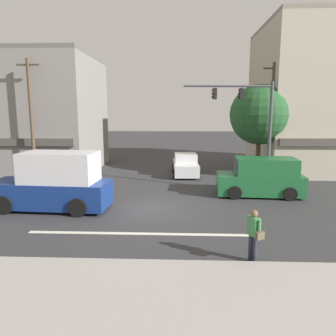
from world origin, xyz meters
TOP-DOWN VIEW (x-y plane):
  - ground_plane at (0.00, 0.00)m, footprint 120.00×120.00m
  - lane_marking_stripe at (0.00, -3.50)m, footprint 9.00×0.24m
  - sidewalk_curb at (0.00, -8.50)m, footprint 40.00×5.00m
  - building_left_block at (-11.53, 10.16)m, footprint 12.37×8.85m
  - building_right_corner at (12.60, 11.38)m, footprint 10.03×9.85m
  - street_tree at (6.81, 7.88)m, footprint 4.17×4.17m
  - utility_pole_near_left at (-8.09, 5.13)m, footprint 1.40×0.22m
  - utility_pole_far_right at (7.53, 7.57)m, footprint 1.40×0.22m
  - traffic_light_mast at (5.29, 2.90)m, footprint 4.87×0.59m
  - sedan_waiting_far at (1.69, 8.28)m, footprint 2.04×4.18m
  - box_truck_crossing_center at (-4.64, -0.49)m, footprint 5.72×2.52m
  - van_approaching_near at (5.80, 2.46)m, footprint 4.69×2.23m
  - pedestrian_foreground_with_bag at (3.63, -5.71)m, footprint 0.46×0.67m

SIDE VIEW (x-z plane):
  - ground_plane at x=0.00m, z-range 0.00..0.00m
  - lane_marking_stripe at x=0.00m, z-range 0.00..0.01m
  - sidewalk_curb at x=0.00m, z-range 0.00..0.16m
  - sedan_waiting_far at x=1.69m, z-range -0.08..1.50m
  - pedestrian_foreground_with_bag at x=3.63m, z-range 0.12..1.79m
  - van_approaching_near at x=5.80m, z-range -0.05..2.06m
  - box_truck_crossing_center at x=-4.64m, z-range -0.12..2.63m
  - utility_pole_near_left at x=-8.09m, z-range 0.15..7.98m
  - utility_pole_far_right at x=7.53m, z-range 0.15..7.98m
  - traffic_light_mast at x=5.29m, z-range 1.08..7.28m
  - street_tree at x=6.81m, z-range 1.14..7.60m
  - building_left_block at x=-11.53m, z-range 0.00..8.83m
  - building_right_corner at x=12.60m, z-range 0.00..11.17m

